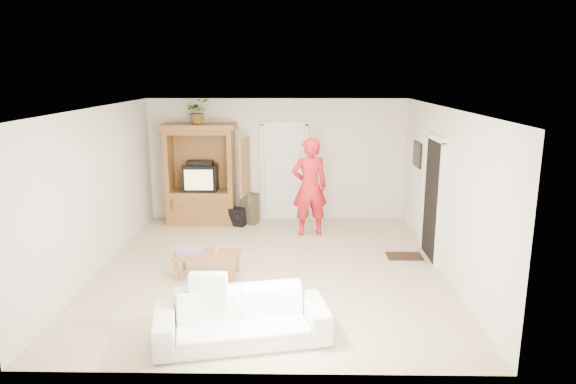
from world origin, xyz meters
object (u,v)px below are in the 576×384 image
man (310,187)px  sofa (242,318)px  armoire (202,181)px  coffee_table (207,256)px

man → sofa: (-0.90, -4.16, -0.67)m
man → sofa: man is taller
sofa → man: bearing=65.8°
armoire → coffee_table: (0.60, -2.98, -0.58)m
sofa → coffee_table: size_ratio=1.96×
man → sofa: size_ratio=0.95×
sofa → coffee_table: 2.12m
armoire → sofa: armoire is taller
armoire → coffee_table: bearing=-78.7°
armoire → coffee_table: armoire is taller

